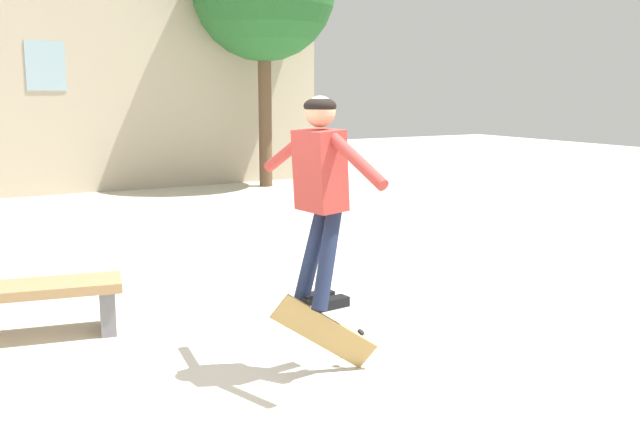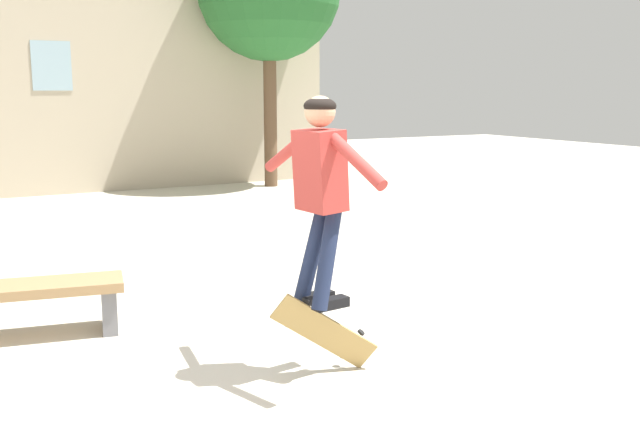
% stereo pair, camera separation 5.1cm
% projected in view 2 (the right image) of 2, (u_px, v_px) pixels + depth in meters
% --- Properties ---
extents(ground_plane, '(40.00, 40.00, 0.00)m').
position_uv_depth(ground_plane, '(234.00, 378.00, 4.95)').
color(ground_plane, beige).
extents(building_backdrop, '(12.59, 0.52, 5.94)m').
position_uv_depth(building_backdrop, '(28.00, 68.00, 13.12)').
color(building_backdrop, '#B7A88E').
rests_on(building_backdrop, ground_plane).
extents(park_bench, '(1.84, 0.78, 0.45)m').
position_uv_depth(park_bench, '(7.00, 299.00, 5.66)').
color(park_bench, '#99754C').
rests_on(park_bench, ground_plane).
extents(skater, '(0.33, 1.33, 1.45)m').
position_uv_depth(skater, '(320.00, 182.00, 4.82)').
color(skater, '#B23833').
extents(skateboard_flipping, '(0.73, 0.31, 0.61)m').
position_uv_depth(skateboard_flipping, '(325.00, 332.00, 5.00)').
color(skateboard_flipping, '#AD894C').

